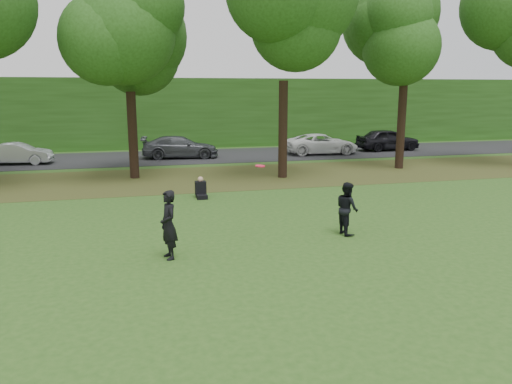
# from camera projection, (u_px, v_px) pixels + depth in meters

# --- Properties ---
(ground) EXTENTS (120.00, 120.00, 0.00)m
(ground) POSITION_uv_depth(u_px,v_px,m) (274.00, 273.00, 11.72)
(ground) COLOR #284F18
(ground) RESTS_ON ground
(leaf_litter) EXTENTS (60.00, 7.00, 0.01)m
(leaf_litter) POSITION_uv_depth(u_px,v_px,m) (199.00, 178.00, 24.06)
(leaf_litter) COLOR #493B1A
(leaf_litter) RESTS_ON ground
(street) EXTENTS (70.00, 7.00, 0.02)m
(street) POSITION_uv_depth(u_px,v_px,m) (182.00, 157.00, 31.66)
(street) COLOR black
(street) RESTS_ON ground
(far_hedge) EXTENTS (70.00, 3.00, 5.00)m
(far_hedge) POSITION_uv_depth(u_px,v_px,m) (173.00, 113.00, 36.85)
(far_hedge) COLOR #234814
(far_hedge) RESTS_ON ground
(player_left) EXTENTS (0.56, 0.72, 1.76)m
(player_left) POSITION_uv_depth(u_px,v_px,m) (169.00, 225.00, 12.55)
(player_left) COLOR black
(player_left) RESTS_ON ground
(player_right) EXTENTS (0.64, 0.80, 1.57)m
(player_right) POSITION_uv_depth(u_px,v_px,m) (347.00, 208.00, 14.71)
(player_right) COLOR black
(player_right) RESTS_ON ground
(parked_cars) EXTENTS (36.99, 2.89, 1.50)m
(parked_cars) POSITION_uv_depth(u_px,v_px,m) (206.00, 146.00, 31.30)
(parked_cars) COLOR black
(parked_cars) RESTS_ON street
(frisbee) EXTENTS (0.38, 0.38, 0.05)m
(frisbee) POSITION_uv_depth(u_px,v_px,m) (260.00, 166.00, 13.79)
(frisbee) COLOR #F7143F
(frisbee) RESTS_ON ground
(seated_person) EXTENTS (0.42, 0.73, 0.83)m
(seated_person) POSITION_uv_depth(u_px,v_px,m) (201.00, 190.00, 19.78)
(seated_person) COLOR black
(seated_person) RESTS_ON ground
(tree_line) EXTENTS (55.30, 7.90, 12.31)m
(tree_line) POSITION_uv_depth(u_px,v_px,m) (187.00, 7.00, 22.33)
(tree_line) COLOR black
(tree_line) RESTS_ON ground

